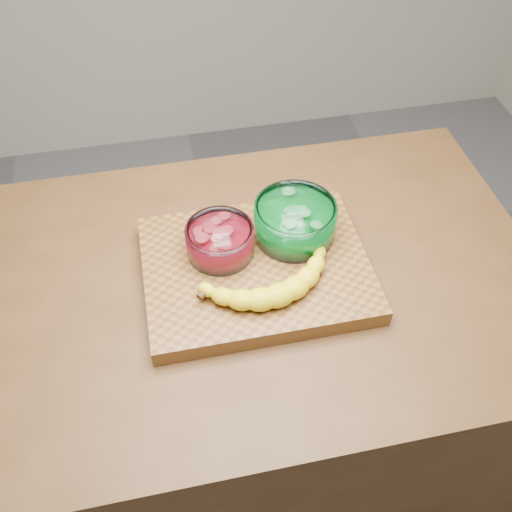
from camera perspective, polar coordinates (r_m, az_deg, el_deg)
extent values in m
plane|color=#59595E|center=(1.95, 0.00, -19.13)|extent=(3.50, 3.50, 0.00)
cube|color=#4B2E16|center=(1.55, 0.00, -12.69)|extent=(1.20, 0.80, 0.90)
cube|color=brown|center=(1.16, 0.00, -1.32)|extent=(0.45, 0.35, 0.04)
cylinder|color=white|center=(1.14, -3.61, 1.55)|extent=(0.14, 0.14, 0.06)
cylinder|color=#AE1323|center=(1.15, -3.59, 1.25)|extent=(0.12, 0.12, 0.04)
cylinder|color=#DD4553|center=(1.13, -3.66, 2.20)|extent=(0.11, 0.11, 0.02)
cylinder|color=white|center=(1.17, 3.90, 3.53)|extent=(0.17, 0.17, 0.08)
cylinder|color=#058A27|center=(1.18, 3.87, 3.12)|extent=(0.15, 0.15, 0.04)
cylinder|color=#64D576|center=(1.16, 3.95, 4.22)|extent=(0.14, 0.14, 0.02)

